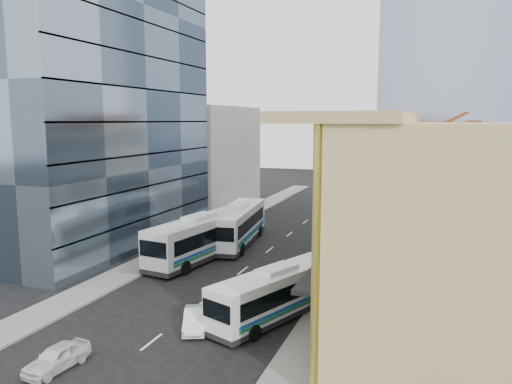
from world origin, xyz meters
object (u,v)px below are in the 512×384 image
at_px(sedan_left, 57,357).
at_px(sedan_right, 195,319).
at_px(bus_right, 277,292).
at_px(shophouse_tan, 425,240).
at_px(office_tower, 92,90).
at_px(bus_left_near, 200,237).
at_px(bus_left_far, 238,224).

distance_m(sedan_left, sedan_right, 7.82).
bearing_deg(bus_right, shophouse_tan, 11.61).
bearing_deg(sedan_right, shophouse_tan, -15.57).
bearing_deg(sedan_left, office_tower, 129.09).
height_order(bus_left_near, bus_right, bus_left_near).
distance_m(bus_left_far, bus_right, 18.93).
bearing_deg(office_tower, shophouse_tan, -24.30).
bearing_deg(sedan_left, shophouse_tan, 32.44).
xyz_separation_m(office_tower, bus_left_near, (12.31, -2.23, -12.98)).
relative_size(bus_left_near, bus_right, 1.23).
xyz_separation_m(bus_left_near, bus_left_far, (1.04, 6.38, -0.01)).
xyz_separation_m(shophouse_tan, sedan_right, (-12.50, -1.63, -5.41)).
bearing_deg(bus_left_near, office_tower, 178.30).
height_order(bus_left_far, sedan_left, bus_left_far).
bearing_deg(bus_left_far, sedan_right, -82.68).
distance_m(bus_left_far, sedan_right, 20.49).
xyz_separation_m(shophouse_tan, office_tower, (-31.00, 14.00, 9.00)).
bearing_deg(bus_left_far, shophouse_tan, -53.08).
bearing_deg(bus_right, bus_left_near, 157.16).
bearing_deg(bus_right, sedan_right, -119.09).
relative_size(bus_right, sedan_left, 2.88).
xyz_separation_m(office_tower, bus_right, (22.50, -12.42, -13.35)).
distance_m(bus_left_near, sedan_left, 20.11).
distance_m(bus_left_far, sedan_left, 26.40).
relative_size(office_tower, sedan_right, 8.37).
height_order(bus_left_far, sedan_right, bus_left_far).
bearing_deg(sedan_right, office_tower, 116.82).
relative_size(shophouse_tan, bus_left_near, 1.11).
distance_m(shophouse_tan, sedan_left, 19.41).
bearing_deg(bus_left_near, bus_right, -36.44).
height_order(bus_left_near, sedan_right, bus_left_near).
distance_m(shophouse_tan, office_tower, 35.19).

